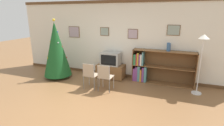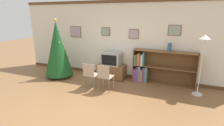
% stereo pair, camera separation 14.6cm
% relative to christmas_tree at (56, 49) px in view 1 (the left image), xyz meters
% --- Properties ---
extents(ground_plane, '(24.00, 24.00, 0.00)m').
position_rel_christmas_tree_xyz_m(ground_plane, '(2.01, -1.68, -1.04)').
color(ground_plane, brown).
extents(wall_back, '(8.12, 0.11, 2.70)m').
position_rel_christmas_tree_xyz_m(wall_back, '(2.01, 0.95, 0.31)').
color(wall_back, silver).
rests_on(wall_back, ground_plane).
extents(christmas_tree, '(0.97, 0.97, 2.10)m').
position_rel_christmas_tree_xyz_m(christmas_tree, '(0.00, 0.00, 0.00)').
color(christmas_tree, maroon).
rests_on(christmas_tree, ground_plane).
extents(tv_console, '(0.97, 0.54, 0.50)m').
position_rel_christmas_tree_xyz_m(tv_console, '(1.82, 0.61, -0.79)').
color(tv_console, brown).
rests_on(tv_console, ground_plane).
extents(television, '(0.67, 0.49, 0.45)m').
position_rel_christmas_tree_xyz_m(television, '(1.82, 0.61, -0.32)').
color(television, '#9E9E99').
rests_on(television, tv_console).
extents(folding_chair_left, '(0.40, 0.40, 0.82)m').
position_rel_christmas_tree_xyz_m(folding_chair_left, '(1.58, -0.51, -0.57)').
color(folding_chair_left, tan).
rests_on(folding_chair_left, ground_plane).
extents(folding_chair_right, '(0.40, 0.40, 0.82)m').
position_rel_christmas_tree_xyz_m(folding_chair_right, '(2.06, -0.51, -0.57)').
color(folding_chair_right, tan).
rests_on(folding_chair_right, ground_plane).
extents(bookshelf, '(1.98, 0.36, 1.11)m').
position_rel_christmas_tree_xyz_m(bookshelf, '(3.23, 0.72, -0.54)').
color(bookshelf, brown).
rests_on(bookshelf, ground_plane).
extents(vase, '(0.12, 0.12, 0.26)m').
position_rel_christmas_tree_xyz_m(vase, '(3.72, 0.72, 0.20)').
color(vase, '#335684').
rests_on(vase, bookshelf).
extents(standing_lamp, '(0.28, 0.28, 1.72)m').
position_rel_christmas_tree_xyz_m(standing_lamp, '(4.62, 0.28, 0.28)').
color(standing_lamp, silver).
rests_on(standing_lamp, ground_plane).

